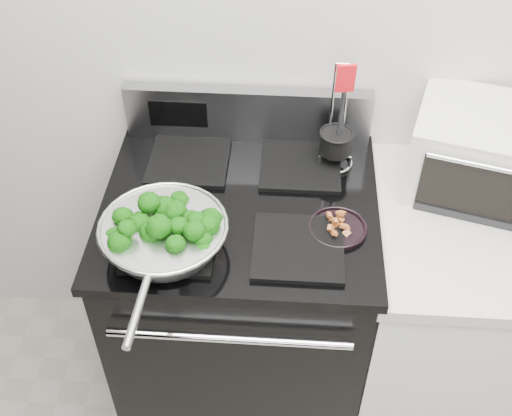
# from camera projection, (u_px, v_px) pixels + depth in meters

# --- Properties ---
(back_wall) EXTENTS (4.00, 0.02, 2.70)m
(back_wall) POSITION_uv_depth(u_px,v_px,m) (355.00, 20.00, 1.78)
(back_wall) COLOR beige
(back_wall) RESTS_ON ground
(gas_range) EXTENTS (0.79, 0.69, 1.13)m
(gas_range) POSITION_uv_depth(u_px,v_px,m) (242.00, 302.00, 2.15)
(gas_range) COLOR black
(gas_range) RESTS_ON floor
(counter) EXTENTS (0.62, 0.68, 0.92)m
(counter) POSITION_uv_depth(u_px,v_px,m) (447.00, 319.00, 2.13)
(counter) COLOR white
(counter) RESTS_ON floor
(skillet) EXTENTS (0.34, 0.54, 0.07)m
(skillet) POSITION_uv_depth(u_px,v_px,m) (164.00, 234.00, 1.67)
(skillet) COLOR silver
(skillet) RESTS_ON gas_range
(broccoli_pile) EXTENTS (0.27, 0.27, 0.09)m
(broccoli_pile) POSITION_uv_depth(u_px,v_px,m) (163.00, 229.00, 1.65)
(broccoli_pile) COLOR black
(broccoli_pile) RESTS_ON skillet
(bacon_plate) EXTENTS (0.16, 0.16, 0.04)m
(bacon_plate) POSITION_uv_depth(u_px,v_px,m) (338.00, 225.00, 1.74)
(bacon_plate) COLOR black
(bacon_plate) RESTS_ON gas_range
(utensil_holder) EXTENTS (0.11, 0.11, 0.35)m
(utensil_holder) POSITION_uv_depth(u_px,v_px,m) (335.00, 147.00, 1.91)
(utensil_holder) COLOR silver
(utensil_holder) RESTS_ON gas_range
(toaster_oven) EXTENTS (0.50, 0.43, 0.25)m
(toaster_oven) POSITION_uv_depth(u_px,v_px,m) (490.00, 154.00, 1.84)
(toaster_oven) COLOR silver
(toaster_oven) RESTS_ON counter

